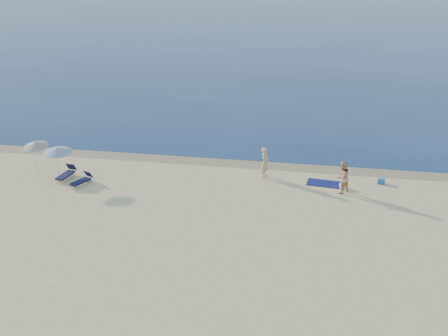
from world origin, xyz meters
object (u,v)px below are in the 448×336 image
object	(u,v)px
person_right	(342,177)
umbrella_near	(58,150)
person_left	(265,163)
blue_cooler	(381,181)

from	to	relation	value
person_right	umbrella_near	distance (m)	16.69
person_left	person_right	world-z (taller)	person_left
person_left	umbrella_near	distance (m)	12.36
person_right	blue_cooler	distance (m)	3.03
blue_cooler	umbrella_near	xyz separation A→B (m)	(-18.99, -2.71, 1.73)
person_right	umbrella_near	world-z (taller)	umbrella_near
umbrella_near	person_left	bearing A→B (deg)	2.97
person_left	blue_cooler	bearing A→B (deg)	-74.59
person_right	person_left	bearing A→B (deg)	-64.11
blue_cooler	umbrella_near	size ratio (longest dim) A/B	0.19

